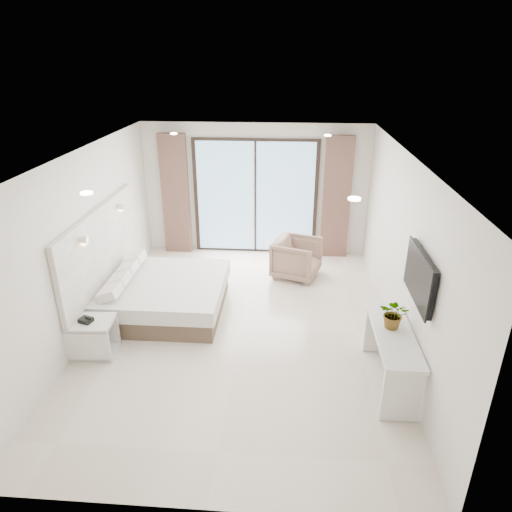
% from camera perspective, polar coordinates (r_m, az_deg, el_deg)
% --- Properties ---
extents(ground, '(6.20, 6.20, 0.00)m').
position_cam_1_polar(ground, '(7.21, -1.90, -9.06)').
color(ground, beige).
rests_on(ground, ground).
extents(room_shell, '(4.62, 6.22, 2.72)m').
position_cam_1_polar(room_shell, '(7.23, -3.01, 5.01)').
color(room_shell, silver).
rests_on(room_shell, ground).
extents(bed, '(1.95, 1.86, 0.68)m').
position_cam_1_polar(bed, '(7.68, -11.55, -4.82)').
color(bed, brown).
rests_on(bed, ground).
extents(nightstand, '(0.62, 0.52, 0.54)m').
position_cam_1_polar(nightstand, '(6.92, -19.66, -9.55)').
color(nightstand, silver).
rests_on(nightstand, ground).
extents(phone, '(0.21, 0.18, 0.06)m').
position_cam_1_polar(phone, '(6.76, -20.49, -7.51)').
color(phone, black).
rests_on(phone, nightstand).
extents(console_desk, '(0.47, 1.50, 0.77)m').
position_cam_1_polar(console_desk, '(6.09, 16.67, -10.81)').
color(console_desk, silver).
rests_on(console_desk, ground).
extents(plant, '(0.48, 0.50, 0.31)m').
position_cam_1_polar(plant, '(5.99, 16.87, -7.29)').
color(plant, '#33662D').
rests_on(plant, console_desk).
extents(armchair, '(0.96, 1.00, 0.82)m').
position_cam_1_polar(armchair, '(8.67, 5.13, -0.04)').
color(armchair, '#937260').
rests_on(armchair, ground).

